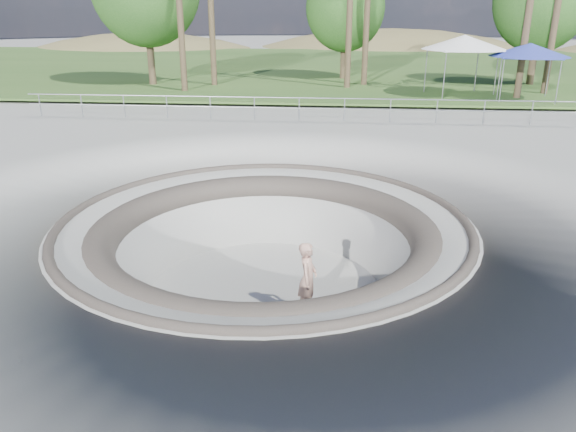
# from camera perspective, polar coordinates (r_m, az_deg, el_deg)

# --- Properties ---
(ground) EXTENTS (180.00, 180.00, 0.00)m
(ground) POSITION_cam_1_polar(r_m,az_deg,el_deg) (13.94, -2.44, -0.56)
(ground) COLOR #999994
(ground) RESTS_ON ground
(skate_bowl) EXTENTS (14.00, 14.00, 4.10)m
(skate_bowl) POSITION_cam_1_polar(r_m,az_deg,el_deg) (14.71, -2.33, -7.21)
(skate_bowl) COLOR #999994
(skate_bowl) RESTS_ON ground
(grass_strip) EXTENTS (180.00, 36.00, 0.12)m
(grass_strip) POSITION_cam_1_polar(r_m,az_deg,el_deg) (47.15, 3.13, 14.89)
(grass_strip) COLOR #325622
(grass_strip) RESTS_ON ground
(distant_hills) EXTENTS (103.20, 45.00, 28.60)m
(distant_hills) POSITION_cam_1_polar(r_m,az_deg,el_deg) (71.10, 6.87, 10.89)
(distant_hills) COLOR brown
(distant_hills) RESTS_ON ground
(safety_railing) EXTENTS (25.00, 0.06, 1.03)m
(safety_railing) POSITION_cam_1_polar(r_m,az_deg,el_deg) (25.31, 1.14, 10.84)
(safety_railing) COLOR gray
(safety_railing) RESTS_ON ground
(skateboard) EXTENTS (0.78, 0.48, 0.08)m
(skateboard) POSITION_cam_1_polar(r_m,az_deg,el_deg) (13.56, 1.97, -9.85)
(skateboard) COLOR olive
(skateboard) RESTS_ON ground
(skater) EXTENTS (0.51, 0.71, 1.80)m
(skater) POSITION_cam_1_polar(r_m,az_deg,el_deg) (13.12, 2.01, -6.40)
(skater) COLOR tan
(skater) RESTS_ON skateboard
(canopy_white) EXTENTS (6.25, 6.25, 3.21)m
(canopy_white) POSITION_cam_1_polar(r_m,az_deg,el_deg) (32.91, 17.48, 16.47)
(canopy_white) COLOR gray
(canopy_white) RESTS_ON ground
(canopy_blue) EXTENTS (5.64, 5.64, 2.87)m
(canopy_blue) POSITION_cam_1_polar(r_m,az_deg,el_deg) (32.69, 23.35, 15.21)
(canopy_blue) COLOR gray
(canopy_blue) RESTS_ON ground
(bushy_tree_mid) EXTENTS (5.16, 4.69, 7.44)m
(bushy_tree_mid) POSITION_cam_1_polar(r_m,az_deg,el_deg) (39.24, 5.84, 20.30)
(bushy_tree_mid) COLOR brown
(bushy_tree_mid) RESTS_ON ground
(bushy_tree_right) EXTENTS (5.67, 5.16, 8.19)m
(bushy_tree_right) POSITION_cam_1_polar(r_m,az_deg,el_deg) (39.10, 24.40, 19.36)
(bushy_tree_right) COLOR brown
(bushy_tree_right) RESTS_ON ground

